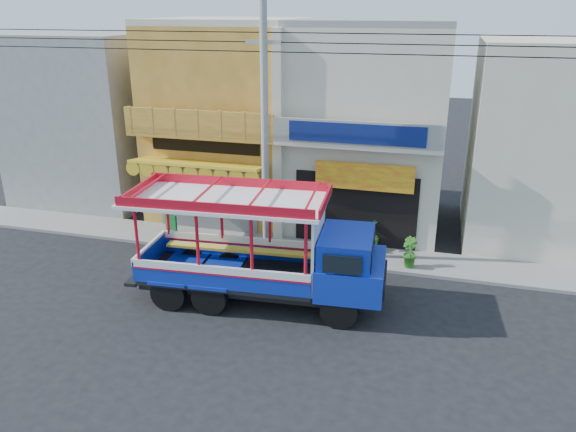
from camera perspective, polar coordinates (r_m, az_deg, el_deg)
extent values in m
plane|color=black|center=(17.85, -2.31, -8.61)|extent=(90.00, 90.00, 0.00)
cube|color=slate|center=(21.27, 0.96, -3.41)|extent=(30.00, 2.00, 0.12)
cube|color=#A87725|center=(24.92, -5.68, 9.59)|extent=(6.00, 6.00, 8.00)
cube|color=#595B5E|center=(22.88, -8.14, 1.74)|extent=(4.20, 0.10, 2.60)
cube|color=gold|center=(21.77, -9.11, 5.26)|extent=(5.20, 1.50, 0.31)
cube|color=#A87725|center=(21.89, -8.83, 8.05)|extent=(6.00, 0.70, 0.18)
cube|color=#A87725|center=(21.51, -9.23, 9.31)|extent=(6.00, 0.12, 0.95)
cube|color=black|center=(22.28, -8.42, 6.98)|extent=(4.50, 0.04, 0.45)
cube|color=beige|center=(24.48, -6.03, 19.10)|extent=(6.00, 6.00, 0.24)
cube|color=beige|center=(23.47, 8.31, 8.80)|extent=(6.00, 6.00, 8.00)
cube|color=black|center=(21.26, 6.88, 0.62)|extent=(4.60, 0.12, 2.80)
cube|color=#FFF01A|center=(20.52, 7.75, 3.96)|extent=(3.60, 0.05, 1.00)
cube|color=beige|center=(20.22, 7.03, 7.12)|extent=(6.00, 0.70, 0.18)
cube|color=gray|center=(19.82, 6.96, 8.33)|extent=(6.00, 0.12, 0.85)
cube|color=navy|center=(19.75, 6.93, 8.29)|extent=(4.80, 0.06, 0.70)
cube|color=gray|center=(23.01, 8.86, 18.89)|extent=(6.00, 6.00, 0.24)
cube|color=beige|center=(21.05, -1.05, 7.66)|extent=(0.35, 0.30, 8.00)
cube|color=gray|center=(28.21, -19.25, 9.42)|extent=(6.00, 6.00, 7.60)
cube|color=beige|center=(23.71, 25.39, 6.66)|extent=(6.00, 6.00, 7.60)
cylinder|color=gray|center=(19.50, -2.36, 8.11)|extent=(0.26, 0.26, 9.00)
cube|color=gray|center=(19.07, -2.50, 17.24)|extent=(1.20, 0.12, 0.12)
cylinder|color=black|center=(18.81, 0.54, 16.30)|extent=(28.00, 0.04, 0.04)
cylinder|color=black|center=(18.79, 0.54, 17.21)|extent=(28.00, 0.04, 0.04)
cylinder|color=black|center=(18.78, 0.54, 18.12)|extent=(28.00, 0.04, 0.04)
cylinder|color=black|center=(16.31, 5.21, -9.54)|extent=(1.10, 0.38, 1.08)
cylinder|color=black|center=(18.11, 5.96, -6.34)|extent=(1.10, 0.38, 1.08)
cylinder|color=black|center=(17.07, -7.98, -8.20)|extent=(1.10, 0.38, 1.08)
cylinder|color=black|center=(18.80, -5.95, -5.28)|extent=(1.10, 0.38, 1.08)
cylinder|color=black|center=(17.51, -12.02, -7.69)|extent=(1.10, 0.38, 1.08)
cylinder|color=black|center=(19.20, -9.66, -4.90)|extent=(1.10, 0.38, 1.08)
cube|color=black|center=(17.54, -2.88, -6.78)|extent=(7.36, 2.29, 0.30)
cube|color=#1232C5|center=(16.86, 6.42, -5.82)|extent=(2.11, 2.50, 0.97)
cube|color=#1232C5|center=(16.51, 5.98, -3.09)|extent=(1.66, 2.29, 0.81)
cube|color=black|center=(16.49, 8.58, -3.45)|extent=(0.20, 1.90, 0.59)
cube|color=black|center=(17.67, -5.70, -5.87)|extent=(5.49, 2.75, 0.13)
cube|color=#1232C5|center=(16.53, -6.90, -6.41)|extent=(5.33, 0.46, 0.65)
cube|color=white|center=(16.40, -6.94, -5.51)|extent=(5.33, 0.47, 0.24)
cube|color=#1232C5|center=(18.50, -4.72, -3.29)|extent=(5.33, 0.46, 0.65)
cube|color=white|center=(18.38, -4.75, -2.45)|extent=(5.33, 0.47, 0.24)
cylinder|color=red|center=(16.97, -15.13, -1.87)|extent=(0.10, 0.10, 1.73)
cylinder|color=red|center=(18.86, -12.19, 0.66)|extent=(0.10, 0.10, 1.73)
cube|color=white|center=(16.61, 3.08, -2.96)|extent=(0.24, 2.18, 2.43)
cube|color=white|center=(16.77, -6.34, 1.62)|extent=(6.16, 3.06, 0.11)
cube|color=red|center=(16.70, -6.37, 2.25)|extent=(5.94, 2.94, 0.28)
cube|color=black|center=(22.72, -11.68, -1.94)|extent=(0.58, 0.46, 0.09)
cube|color=#0C471B|center=(22.55, -11.77, -0.85)|extent=(0.59, 0.31, 0.84)
imported|color=#27631C|center=(21.01, 5.92, -2.27)|extent=(1.10, 1.06, 0.94)
imported|color=#27631C|center=(20.03, 12.21, -3.62)|extent=(0.71, 0.75, 1.06)
imported|color=#27631C|center=(21.22, 8.41, -1.88)|extent=(0.67, 0.67, 1.12)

